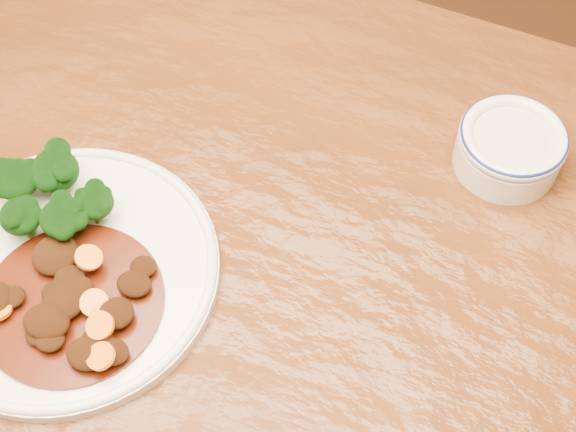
% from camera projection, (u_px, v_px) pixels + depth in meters
% --- Properties ---
extents(dining_table, '(1.58, 1.04, 0.75)m').
position_uv_depth(dining_table, '(204.00, 286.00, 0.89)').
color(dining_table, '#57280F').
rests_on(dining_table, ground).
extents(dinner_plate, '(0.31, 0.31, 0.02)m').
position_uv_depth(dinner_plate, '(66.00, 271.00, 0.80)').
color(dinner_plate, silver).
rests_on(dinner_plate, dining_table).
extents(broccoli_florets, '(0.15, 0.12, 0.05)m').
position_uv_depth(broccoli_florets, '(37.00, 196.00, 0.81)').
color(broccoli_florets, '#75A354').
rests_on(broccoli_florets, dinner_plate).
extents(mince_stew, '(0.18, 0.18, 0.03)m').
position_uv_depth(mince_stew, '(70.00, 303.00, 0.76)').
color(mince_stew, '#401506').
rests_on(mince_stew, dinner_plate).
extents(dip_bowl, '(0.12, 0.12, 0.05)m').
position_uv_depth(dip_bowl, '(510.00, 147.00, 0.86)').
color(dip_bowl, silver).
rests_on(dip_bowl, dining_table).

